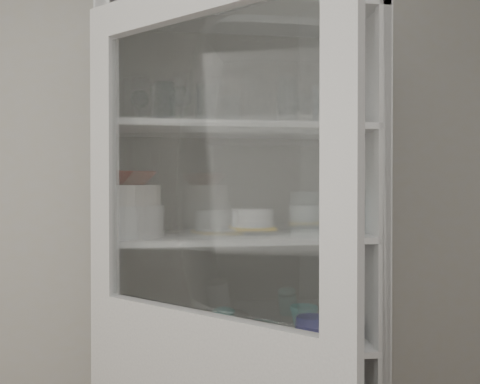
# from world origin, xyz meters

# --- Properties ---
(wall_back) EXTENTS (3.60, 0.02, 2.60)m
(wall_back) POSITION_xyz_m (0.00, 1.50, 1.30)
(wall_back) COLOR #ABA799
(wall_back) RESTS_ON ground
(pantry_cabinet) EXTENTS (1.00, 0.45, 2.10)m
(pantry_cabinet) POSITION_xyz_m (0.20, 1.34, 0.94)
(pantry_cabinet) COLOR #BABABA
(pantry_cabinet) RESTS_ON floor
(tumbler_0) EXTENTS (0.08, 0.08, 0.14)m
(tumbler_0) POSITION_xyz_m (-0.08, 1.17, 1.73)
(tumbler_0) COLOR silver
(tumbler_0) RESTS_ON shelf_glass
(tumbler_1) EXTENTS (0.07, 0.07, 0.14)m
(tumbler_1) POSITION_xyz_m (-0.08, 1.17, 1.73)
(tumbler_1) COLOR silver
(tumbler_1) RESTS_ON shelf_glass
(tumbler_2) EXTENTS (0.08, 0.08, 0.15)m
(tumbler_2) POSITION_xyz_m (0.09, 1.16, 1.74)
(tumbler_2) COLOR silver
(tumbler_2) RESTS_ON shelf_glass
(tumbler_3) EXTENTS (0.08, 0.08, 0.13)m
(tumbler_3) POSITION_xyz_m (0.06, 1.13, 1.73)
(tumbler_3) COLOR silver
(tumbler_3) RESTS_ON shelf_glass
(tumbler_4) EXTENTS (0.08, 0.08, 0.13)m
(tumbler_4) POSITION_xyz_m (0.48, 1.13, 1.73)
(tumbler_4) COLOR silver
(tumbler_4) RESTS_ON shelf_glass
(tumbler_5) EXTENTS (0.08, 0.08, 0.15)m
(tumbler_5) POSITION_xyz_m (0.35, 1.12, 1.74)
(tumbler_5) COLOR silver
(tumbler_5) RESTS_ON shelf_glass
(tumbler_6) EXTENTS (0.07, 0.07, 0.14)m
(tumbler_6) POSITION_xyz_m (0.48, 1.15, 1.73)
(tumbler_6) COLOR silver
(tumbler_6) RESTS_ON shelf_glass
(tumbler_7) EXTENTS (0.09, 0.09, 0.15)m
(tumbler_7) POSITION_xyz_m (-0.10, 1.26, 1.74)
(tumbler_7) COLOR silver
(tumbler_7) RESTS_ON shelf_glass
(tumbler_8) EXTENTS (0.09, 0.09, 0.16)m
(tumbler_8) POSITION_xyz_m (-0.09, 1.29, 1.74)
(tumbler_8) COLOR silver
(tumbler_8) RESTS_ON shelf_glass
(tumbler_9) EXTENTS (0.07, 0.07, 0.13)m
(tumbler_9) POSITION_xyz_m (0.17, 1.29, 1.72)
(tumbler_9) COLOR silver
(tumbler_9) RESTS_ON shelf_glass
(goblet_0) EXTENTS (0.07, 0.07, 0.16)m
(goblet_0) POSITION_xyz_m (-0.17, 1.34, 1.74)
(goblet_0) COLOR silver
(goblet_0) RESTS_ON shelf_glass
(goblet_1) EXTENTS (0.08, 0.08, 0.18)m
(goblet_1) POSITION_xyz_m (-0.02, 1.36, 1.75)
(goblet_1) COLOR silver
(goblet_1) RESTS_ON shelf_glass
(goblet_2) EXTENTS (0.08, 0.08, 0.18)m
(goblet_2) POSITION_xyz_m (0.48, 1.38, 1.75)
(goblet_2) COLOR silver
(goblet_2) RESTS_ON shelf_glass
(goblet_3) EXTENTS (0.07, 0.07, 0.15)m
(goblet_3) POSITION_xyz_m (0.61, 1.35, 1.74)
(goblet_3) COLOR silver
(goblet_3) RESTS_ON shelf_glass
(plate_stack_front) EXTENTS (0.25, 0.25, 0.11)m
(plate_stack_front) POSITION_xyz_m (-0.21, 1.22, 1.32)
(plate_stack_front) COLOR white
(plate_stack_front) RESTS_ON shelf_plates
(plate_stack_back) EXTENTS (0.23, 0.23, 0.06)m
(plate_stack_back) POSITION_xyz_m (-0.21, 1.39, 1.29)
(plate_stack_back) COLOR white
(plate_stack_back) RESTS_ON shelf_plates
(cream_bowl) EXTENTS (0.29, 0.29, 0.07)m
(cream_bowl) POSITION_xyz_m (-0.21, 1.22, 1.41)
(cream_bowl) COLOR silver
(cream_bowl) RESTS_ON plate_stack_front
(terracotta_bowl) EXTENTS (0.23, 0.23, 0.05)m
(terracotta_bowl) POSITION_xyz_m (-0.21, 1.22, 1.47)
(terracotta_bowl) COLOR #5D2317
(terracotta_bowl) RESTS_ON cream_bowl
(glass_platter) EXTENTS (0.37, 0.37, 0.02)m
(glass_platter) POSITION_xyz_m (0.24, 1.25, 1.27)
(glass_platter) COLOR silver
(glass_platter) RESTS_ON shelf_plates
(yellow_trivet) EXTENTS (0.16, 0.16, 0.01)m
(yellow_trivet) POSITION_xyz_m (0.24, 1.25, 1.28)
(yellow_trivet) COLOR yellow
(yellow_trivet) RESTS_ON glass_platter
(white_ramekin) EXTENTS (0.20, 0.20, 0.07)m
(white_ramekin) POSITION_xyz_m (0.24, 1.25, 1.32)
(white_ramekin) COLOR white
(white_ramekin) RESTS_ON yellow_trivet
(grey_bowl_stack) EXTENTS (0.14, 0.14, 0.16)m
(grey_bowl_stack) POSITION_xyz_m (0.61, 1.25, 1.34)
(grey_bowl_stack) COLOR #A6BBBE
(grey_bowl_stack) RESTS_ON shelf_plates
(mug_blue) EXTENTS (0.16, 0.16, 0.09)m
(mug_blue) POSITION_xyz_m (0.46, 1.20, 0.91)
(mug_blue) COLOR navy
(mug_blue) RESTS_ON shelf_mugs
(mug_teal) EXTENTS (0.12, 0.12, 0.10)m
(mug_teal) POSITION_xyz_m (0.46, 1.32, 0.91)
(mug_teal) COLOR #207974
(mug_teal) RESTS_ON shelf_mugs
(mug_white) EXTENTS (0.13, 0.13, 0.09)m
(mug_white) POSITION_xyz_m (0.56, 1.15, 0.91)
(mug_white) COLOR white
(mug_white) RESTS_ON shelf_mugs
(teal_jar) EXTENTS (0.09, 0.09, 0.10)m
(teal_jar) POSITION_xyz_m (0.14, 1.28, 0.91)
(teal_jar) COLOR #207974
(teal_jar) RESTS_ON shelf_mugs
(measuring_cups) EXTENTS (0.11, 0.11, 0.04)m
(measuring_cups) POSITION_xyz_m (-0.10, 1.18, 0.88)
(measuring_cups) COLOR #A4A3B7
(measuring_cups) RESTS_ON shelf_mugs
(white_canister) EXTENTS (0.16, 0.16, 0.14)m
(white_canister) POSITION_xyz_m (-0.21, 1.29, 0.93)
(white_canister) COLOR white
(white_canister) RESTS_ON shelf_mugs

